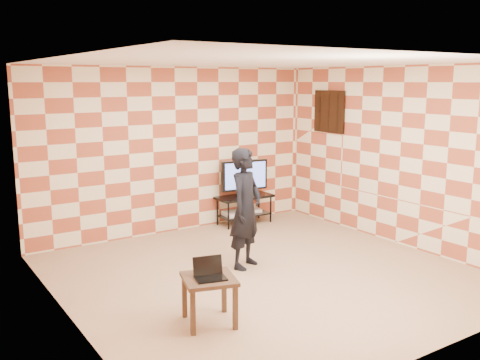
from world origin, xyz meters
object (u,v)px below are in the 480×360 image
tv_stand (244,203)px  tv (244,176)px  side_table (209,285)px  person (246,208)px

tv_stand → tv: tv is taller
tv → side_table: (-2.49, -3.06, -0.43)m
tv → tv_stand: bearing=98.0°
tv_stand → side_table: 3.95m
tv_stand → person: person is taller
tv → person: size_ratio=0.53×
tv → side_table: size_ratio=1.33×
tv_stand → person: bearing=-123.4°
side_table → person: person is taller
tv → side_table: bearing=-129.1°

